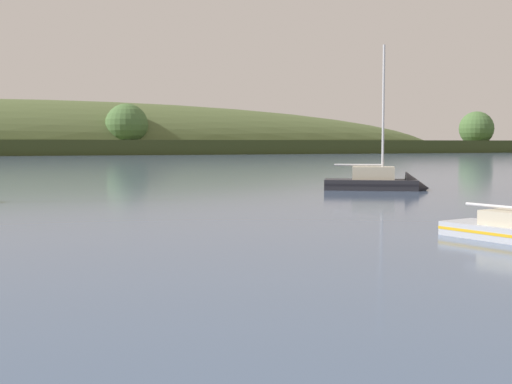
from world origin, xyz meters
name	(u,v)px	position (x,y,z in m)	size (l,w,h in m)	color
far_shoreline_hill	(23,153)	(-4.19, 272.29, 0.39)	(473.05, 96.07, 41.75)	#35401E
sailboat_near_mooring	(383,185)	(10.08, 48.60, 0.45)	(9.33, 7.33, 13.98)	#232328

